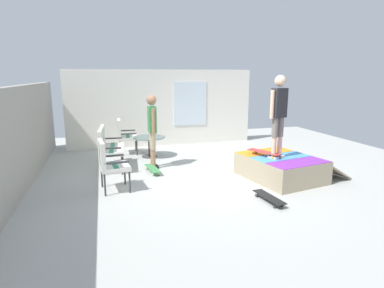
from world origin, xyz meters
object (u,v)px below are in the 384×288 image
at_px(patio_chair_near_house, 124,133).
at_px(patio_chair_by_wall, 109,161).
at_px(patio_bench, 107,144).
at_px(person_skater, 279,110).
at_px(skateboard_spare, 269,197).
at_px(skateboard_by_bench, 153,169).
at_px(skateboard_on_ramp, 264,152).
at_px(patio_table, 149,143).
at_px(person_watching, 152,125).
at_px(skate_ramp, 281,167).

relative_size(patio_chair_near_house, patio_chair_by_wall, 1.00).
distance_m(patio_bench, patio_chair_by_wall, 1.63).
xyz_separation_m(person_skater, skateboard_spare, (-1.08, 0.74, -1.46)).
bearing_deg(skateboard_by_bench, patio_chair_by_wall, 135.19).
distance_m(patio_bench, person_skater, 4.11).
xyz_separation_m(patio_bench, skateboard_on_ramp, (-1.70, -3.34, -0.03)).
relative_size(patio_table, person_watching, 0.50).
xyz_separation_m(patio_chair_near_house, skateboard_spare, (-4.43, -2.28, -0.53)).
xyz_separation_m(patio_bench, person_skater, (-1.91, -3.51, 0.92)).
height_order(person_watching, skateboard_spare, person_watching).
height_order(patio_chair_near_house, skateboard_on_ramp, patio_chair_near_house).
height_order(person_skater, skateboard_on_ramp, person_skater).
xyz_separation_m(patio_table, skateboard_on_ramp, (-2.59, -2.19, 0.19)).
bearing_deg(patio_bench, person_skater, -118.54).
relative_size(skate_ramp, person_skater, 1.31).
height_order(skate_ramp, patio_bench, patio_bench).
height_order(skate_ramp, patio_chair_near_house, patio_chair_near_house).
xyz_separation_m(patio_bench, skateboard_spare, (-3.00, -2.78, -0.53)).
distance_m(patio_bench, skateboard_spare, 4.12).
bearing_deg(patio_chair_by_wall, skate_ramp, -93.18).
bearing_deg(skateboard_spare, skate_ramp, -38.64).
relative_size(person_watching, person_skater, 1.02).
bearing_deg(person_skater, skateboard_on_ramp, 39.55).
bearing_deg(patio_chair_by_wall, skateboard_by_bench, -44.81).
xyz_separation_m(patio_chair_near_house, skateboard_by_bench, (-2.05, -0.52, -0.53)).
xyz_separation_m(patio_chair_near_house, person_skater, (-3.35, -3.02, 0.93)).
relative_size(patio_chair_by_wall, skateboard_spare, 1.25).
xyz_separation_m(patio_table, skateboard_by_bench, (-1.50, 0.14, -0.32)).
xyz_separation_m(person_skater, skateboard_on_ramp, (0.21, 0.18, -0.95)).
xyz_separation_m(patio_chair_by_wall, skateboard_spare, (-1.37, -2.78, -0.53)).
bearing_deg(patio_table, skateboard_by_bench, 174.83).
bearing_deg(patio_table, patio_chair_near_house, 50.22).
height_order(patio_chair_by_wall, patio_table, patio_chair_by_wall).
bearing_deg(person_skater, patio_chair_by_wall, 85.37).
distance_m(patio_chair_by_wall, person_skater, 3.65).
bearing_deg(patio_table, skate_ramp, -136.82).
xyz_separation_m(person_watching, skateboard_spare, (-2.76, -1.70, -0.98)).
bearing_deg(skate_ramp, skateboard_spare, 141.36).
bearing_deg(skateboard_by_bench, skate_ramp, -114.45).
bearing_deg(skateboard_spare, patio_bench, 42.82).
distance_m(patio_table, person_skater, 3.84).
relative_size(patio_bench, skateboard_on_ramp, 1.60).
relative_size(patio_chair_near_house, person_skater, 0.58).
bearing_deg(person_watching, skateboard_on_ramp, -122.97).
bearing_deg(person_watching, skateboard_by_bench, 169.74).
distance_m(skate_ramp, person_watching, 3.18).
distance_m(patio_bench, person_watching, 1.19).
bearing_deg(patio_bench, skate_ramp, -116.32).
bearing_deg(person_watching, skate_ramp, -121.36).
bearing_deg(skate_ramp, person_skater, 112.45).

